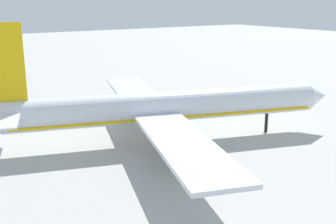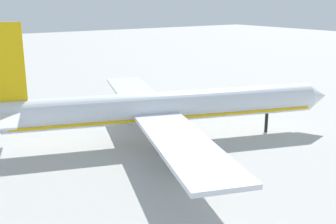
# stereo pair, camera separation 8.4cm
# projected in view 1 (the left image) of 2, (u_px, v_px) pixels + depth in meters

# --- Properties ---
(ground_plane) EXTENTS (600.00, 600.00, 0.00)m
(ground_plane) POSITION_uv_depth(u_px,v_px,m) (169.00, 141.00, 84.73)
(ground_plane) COLOR #B2B2AD
(airliner) EXTENTS (72.04, 72.63, 24.22)m
(airliner) POSITION_uv_depth(u_px,v_px,m) (162.00, 108.00, 82.48)
(airliner) COLOR silver
(airliner) RESTS_ON ground
(traffic_cone_0) EXTENTS (0.36, 0.36, 0.55)m
(traffic_cone_0) POSITION_uv_depth(u_px,v_px,m) (140.00, 96.00, 123.53)
(traffic_cone_0) COLOR orange
(traffic_cone_0) RESTS_ON ground
(traffic_cone_2) EXTENTS (0.36, 0.36, 0.55)m
(traffic_cone_2) POSITION_uv_depth(u_px,v_px,m) (230.00, 94.00, 126.13)
(traffic_cone_2) COLOR orange
(traffic_cone_2) RESTS_ON ground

